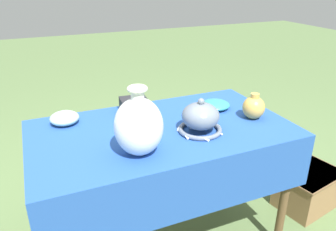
{
  "coord_description": "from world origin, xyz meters",
  "views": [
    {
      "loc": [
        -0.54,
        -1.34,
        1.41
      ],
      "look_at": [
        -0.01,
        -0.11,
        0.82
      ],
      "focal_mm": 35.0,
      "sensor_mm": 36.0,
      "label": 1
    }
  ],
  "objects_px": {
    "bowl_shallow_teal": "(215,105)",
    "bowl_shallow_celadon": "(64,118)",
    "jar_round_ochre": "(254,107)",
    "vase_tall_bulbous": "(139,126)",
    "vase_dome_bell": "(200,119)",
    "mosaic_tile_box": "(134,105)",
    "wooden_crate": "(308,188)"
  },
  "relations": [
    {
      "from": "mosaic_tile_box",
      "to": "jar_round_ochre",
      "type": "distance_m",
      "value": 0.64
    },
    {
      "from": "mosaic_tile_box",
      "to": "wooden_crate",
      "type": "distance_m",
      "value": 1.26
    },
    {
      "from": "vase_dome_bell",
      "to": "bowl_shallow_celadon",
      "type": "xyz_separation_m",
      "value": [
        -0.58,
        0.34,
        -0.04
      ]
    },
    {
      "from": "bowl_shallow_teal",
      "to": "bowl_shallow_celadon",
      "type": "height_order",
      "value": "bowl_shallow_celadon"
    },
    {
      "from": "mosaic_tile_box",
      "to": "bowl_shallow_celadon",
      "type": "bearing_deg",
      "value": -173.47
    },
    {
      "from": "vase_dome_bell",
      "to": "wooden_crate",
      "type": "distance_m",
      "value": 1.05
    },
    {
      "from": "vase_dome_bell",
      "to": "mosaic_tile_box",
      "type": "xyz_separation_m",
      "value": [
        -0.22,
        0.36,
        -0.03
      ]
    },
    {
      "from": "vase_dome_bell",
      "to": "jar_round_ochre",
      "type": "bearing_deg",
      "value": 5.29
    },
    {
      "from": "vase_tall_bulbous",
      "to": "wooden_crate",
      "type": "xyz_separation_m",
      "value": [
        1.16,
        0.1,
        -0.7
      ]
    },
    {
      "from": "vase_dome_bell",
      "to": "mosaic_tile_box",
      "type": "height_order",
      "value": "vase_dome_bell"
    },
    {
      "from": "jar_round_ochre",
      "to": "bowl_shallow_celadon",
      "type": "height_order",
      "value": "jar_round_ochre"
    },
    {
      "from": "wooden_crate",
      "to": "vase_dome_bell",
      "type": "bearing_deg",
      "value": 170.16
    },
    {
      "from": "vase_tall_bulbous",
      "to": "bowl_shallow_celadon",
      "type": "relative_size",
      "value": 2.06
    },
    {
      "from": "jar_round_ochre",
      "to": "bowl_shallow_teal",
      "type": "distance_m",
      "value": 0.23
    },
    {
      "from": "vase_dome_bell",
      "to": "mosaic_tile_box",
      "type": "relative_size",
      "value": 1.51
    },
    {
      "from": "vase_tall_bulbous",
      "to": "vase_dome_bell",
      "type": "relative_size",
      "value": 1.33
    },
    {
      "from": "vase_tall_bulbous",
      "to": "bowl_shallow_teal",
      "type": "distance_m",
      "value": 0.63
    },
    {
      "from": "mosaic_tile_box",
      "to": "wooden_crate",
      "type": "relative_size",
      "value": 0.34
    },
    {
      "from": "mosaic_tile_box",
      "to": "bowl_shallow_teal",
      "type": "height_order",
      "value": "mosaic_tile_box"
    },
    {
      "from": "bowl_shallow_teal",
      "to": "wooden_crate",
      "type": "bearing_deg",
      "value": -18.86
    },
    {
      "from": "vase_tall_bulbous",
      "to": "bowl_shallow_celadon",
      "type": "xyz_separation_m",
      "value": [
        -0.25,
        0.42,
        -0.1
      ]
    },
    {
      "from": "vase_tall_bulbous",
      "to": "vase_dome_bell",
      "type": "height_order",
      "value": "vase_tall_bulbous"
    },
    {
      "from": "mosaic_tile_box",
      "to": "bowl_shallow_teal",
      "type": "bearing_deg",
      "value": -12.32
    },
    {
      "from": "mosaic_tile_box",
      "to": "vase_dome_bell",
      "type": "bearing_deg",
      "value": -54.01
    },
    {
      "from": "wooden_crate",
      "to": "bowl_shallow_teal",
      "type": "bearing_deg",
      "value": 150.2
    },
    {
      "from": "jar_round_ochre",
      "to": "bowl_shallow_teal",
      "type": "relative_size",
      "value": 0.84
    },
    {
      "from": "bowl_shallow_teal",
      "to": "bowl_shallow_celadon",
      "type": "distance_m",
      "value": 0.81
    },
    {
      "from": "vase_tall_bulbous",
      "to": "bowl_shallow_celadon",
      "type": "height_order",
      "value": "vase_tall_bulbous"
    },
    {
      "from": "bowl_shallow_celadon",
      "to": "wooden_crate",
      "type": "xyz_separation_m",
      "value": [
        1.41,
        -0.33,
        -0.61
      ]
    },
    {
      "from": "bowl_shallow_teal",
      "to": "wooden_crate",
      "type": "xyz_separation_m",
      "value": [
        0.61,
        -0.21,
        -0.6
      ]
    },
    {
      "from": "bowl_shallow_celadon",
      "to": "wooden_crate",
      "type": "distance_m",
      "value": 1.57
    },
    {
      "from": "jar_round_ochre",
      "to": "bowl_shallow_celadon",
      "type": "xyz_separation_m",
      "value": [
        -0.91,
        0.31,
        -0.03
      ]
    }
  ]
}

